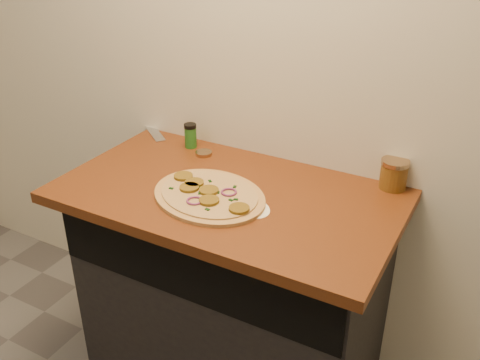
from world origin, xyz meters
The scene contains 8 objects.
cabinet centered at (0.00, 1.45, 0.43)m, with size 1.10×0.60×0.86m, color black.
countertop centered at (0.00, 1.42, 0.88)m, with size 1.20×0.70×0.04m, color brown.
pizza centered at (-0.03, 1.34, 0.91)m, with size 0.53×0.53×0.03m.
chefs_knife centered at (-0.61, 1.77, 0.91)m, with size 0.28×0.23×0.02m.
mason_jar_lid centered at (-0.23, 1.63, 0.91)m, with size 0.07×0.07×0.01m, color #9C7E5B.
salsa_jar centered at (0.50, 1.72, 0.95)m, with size 0.10×0.10×0.11m.
spice_shaker centered at (-0.32, 1.67, 0.95)m, with size 0.05×0.05×0.10m.
flour_spill centered at (0.11, 1.35, 0.90)m, with size 0.18×0.18×0.00m, color white.
Camera 1 is at (0.83, -0.01, 1.81)m, focal length 40.00 mm.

